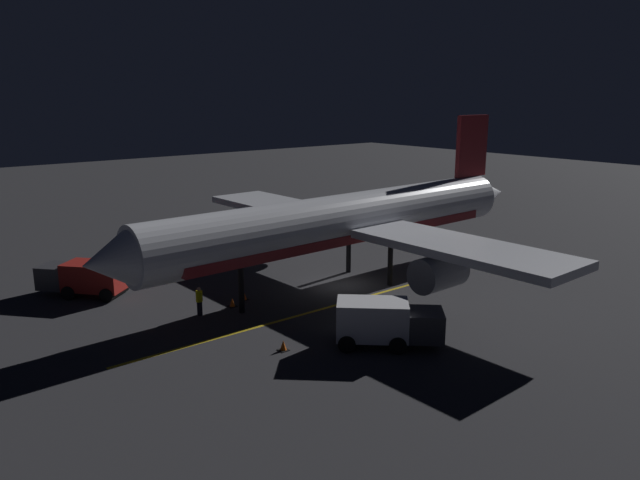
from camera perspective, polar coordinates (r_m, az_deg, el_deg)
ground_plane at (r=41.57m, az=2.14°, el=-4.42°), size 180.00×180.00×0.20m
apron_guide_stripe at (r=37.10m, az=0.31°, el=-6.49°), size 0.57×26.58×0.01m
airliner at (r=40.82m, az=2.81°, el=1.74°), size 31.03×35.87×11.16m
baggage_truck at (r=41.97m, az=-21.22°, el=-3.38°), size 5.57×5.16×2.22m
catering_truck at (r=31.66m, az=6.06°, el=-7.82°), size 5.24×5.37×2.40m
ground_crew_worker at (r=36.48m, az=-11.31°, el=-5.65°), size 0.40×0.40×1.74m
traffic_cone_near_left at (r=31.34m, az=-3.49°, el=-9.92°), size 0.50×0.50×0.55m
traffic_cone_near_right at (r=38.88m, az=-7.17°, el=-5.27°), size 0.50×0.50×0.55m
traffic_cone_under_wing at (r=37.76m, az=-8.27°, el=-5.88°), size 0.50×0.50×0.55m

